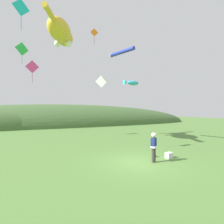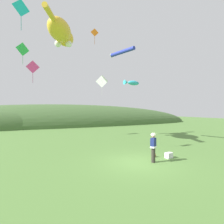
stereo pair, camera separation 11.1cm
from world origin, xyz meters
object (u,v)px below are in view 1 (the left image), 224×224
kite_fish_windsock (131,83)px  kite_diamond_pink (32,67)px  festival_attendant (154,147)px  kite_diamond_white (101,81)px  kite_diamond_green (22,49)px  picnic_cooler (169,155)px  kite_giant_cat (61,33)px  kite_tube_streamer (122,52)px  kite_diamond_teal (21,8)px  kite_spool (154,155)px  kite_diamond_orange (94,33)px

kite_fish_windsock → kite_diamond_pink: 11.58m
festival_attendant → kite_diamond_white: bearing=85.6°
kite_diamond_green → kite_diamond_pink: size_ratio=1.13×
kite_fish_windsock → kite_diamond_white: size_ratio=0.93×
picnic_cooler → kite_giant_cat: bearing=123.1°
kite_tube_streamer → kite_diamond_white: 4.98m
festival_attendant → kite_giant_cat: (-4.14, 9.05, 9.76)m
kite_diamond_teal → kite_tube_streamer: bearing=14.0°
festival_attendant → kite_tube_streamer: (1.24, 6.55, 7.86)m
kite_diamond_green → kite_tube_streamer: bearing=-35.8°
picnic_cooler → kite_diamond_white: size_ratio=0.22×
kite_tube_streamer → kite_diamond_pink: kite_tube_streamer is taller
kite_diamond_pink → kite_diamond_green: bearing=107.1°
kite_tube_streamer → kite_giant_cat: bearing=155.1°
festival_attendant → picnic_cooler: bearing=13.1°
kite_tube_streamer → kite_diamond_green: 11.07m
festival_attendant → kite_tube_streamer: kite_tube_streamer is taller
kite_diamond_green → kite_diamond_teal: bearing=-87.6°
kite_spool → picnic_cooler: (0.72, -0.61, 0.06)m
picnic_cooler → kite_fish_windsock: (3.31, 10.37, 6.47)m
kite_tube_streamer → kite_diamond_white: bearing=95.1°
kite_giant_cat → kite_diamond_teal: bearing=-124.6°
picnic_cooler → kite_diamond_pink: 14.30m
kite_fish_windsock → kite_tube_streamer: 5.92m
kite_spool → kite_diamond_white: 11.93m
kite_spool → kite_tube_streamer: (0.43, 5.59, 8.69)m
festival_attendant → kite_diamond_orange: (-0.37, 10.05, 10.85)m
kite_spool → kite_diamond_pink: size_ratio=0.11×
kite_diamond_orange → festival_attendant: bearing=-87.9°
kite_fish_windsock → kite_diamond_white: bearing=176.3°
kite_spool → kite_fish_windsock: size_ratio=0.11×
kite_giant_cat → kite_fish_windsock: kite_giant_cat is taller
kite_fish_windsock → kite_diamond_green: size_ratio=0.93×
kite_fish_windsock → kite_spool: bearing=-112.4°
kite_diamond_pink → festival_attendant: bearing=-55.4°
kite_diamond_teal → kite_diamond_pink: kite_diamond_teal is taller
picnic_cooler → kite_diamond_green: size_ratio=0.22×
kite_spool → kite_diamond_orange: kite_diamond_orange is taller
picnic_cooler → kite_diamond_teal: 13.76m
kite_tube_streamer → kite_diamond_orange: (-1.61, 3.50, 2.99)m
kite_diamond_teal → kite_spool: bearing=-23.0°
kite_tube_streamer → kite_diamond_pink: size_ratio=1.40×
kite_diamond_green → kite_diamond_orange: bearing=-21.9°
kite_fish_windsock → kite_diamond_teal: kite_diamond_teal is taller
kite_spool → kite_diamond_pink: kite_diamond_pink is taller
picnic_cooler → kite_diamond_green: kite_diamond_green is taller
kite_spool → picnic_cooler: bearing=-39.9°
kite_giant_cat → kite_diamond_white: kite_giant_cat is taller
kite_tube_streamer → kite_diamond_green: bearing=144.2°
kite_giant_cat → kite_diamond_pink: size_ratio=3.13×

